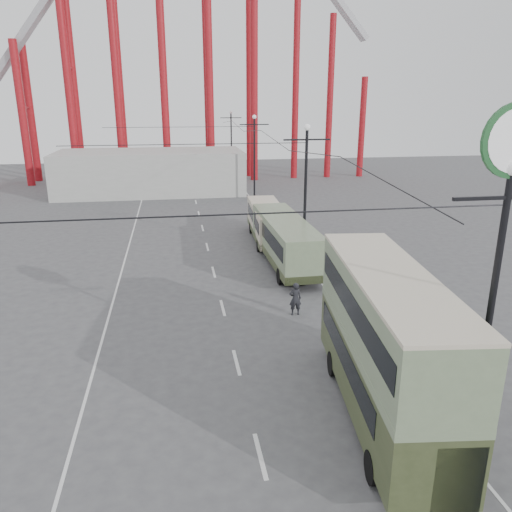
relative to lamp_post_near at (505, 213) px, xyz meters
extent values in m
plane|color=#474749|center=(-5.60, 3.00, -7.86)|extent=(160.00, 160.00, 0.00)
cube|color=silver|center=(-6.60, 22.00, -7.86)|extent=(0.15, 82.00, 0.01)
cube|color=silver|center=(-0.20, 23.00, -7.86)|extent=(0.12, 120.00, 0.01)
cube|color=silver|center=(-12.60, 23.00, -7.86)|extent=(0.12, 120.00, 0.01)
cylinder|color=black|center=(0.00, 0.00, -3.36)|extent=(0.20, 0.20, 9.00)
cylinder|color=black|center=(0.00, 0.00, -7.61)|extent=(0.44, 0.44, 0.50)
cube|color=black|center=(0.00, 0.00, 0.44)|extent=(3.20, 0.10, 0.10)
sphere|color=white|center=(0.00, 0.00, 1.24)|extent=(0.44, 0.44, 0.44)
cylinder|color=black|center=(0.00, 21.00, -3.36)|extent=(0.20, 0.20, 9.00)
cylinder|color=black|center=(0.00, 21.00, -7.61)|extent=(0.44, 0.44, 0.50)
cube|color=black|center=(0.00, 21.00, 0.44)|extent=(3.20, 0.10, 0.10)
sphere|color=white|center=(0.00, 21.00, 1.24)|extent=(0.44, 0.44, 0.44)
cylinder|color=black|center=(0.00, 43.00, -3.36)|extent=(0.20, 0.20, 9.00)
cylinder|color=black|center=(0.00, 43.00, -7.61)|extent=(0.44, 0.44, 0.50)
cube|color=black|center=(0.00, 43.00, 0.44)|extent=(3.20, 0.10, 0.10)
sphere|color=white|center=(0.00, 43.00, 1.24)|extent=(0.44, 0.44, 0.44)
cylinder|color=black|center=(0.00, 65.00, -3.36)|extent=(0.20, 0.20, 9.00)
cylinder|color=black|center=(0.00, 65.00, -7.61)|extent=(0.44, 0.44, 0.50)
cube|color=black|center=(0.00, 65.00, 0.44)|extent=(3.20, 0.10, 0.10)
sphere|color=white|center=(0.00, 65.00, 1.24)|extent=(0.44, 0.44, 0.44)
cylinder|color=maroon|center=(-27.60, 58.00, 1.14)|extent=(1.00, 1.00, 18.00)
cylinder|color=maroon|center=(-27.60, 62.00, 1.14)|extent=(1.00, 1.00, 18.00)
cylinder|color=maroon|center=(-21.60, 58.00, 5.64)|extent=(1.00, 1.00, 27.00)
cylinder|color=maroon|center=(-21.60, 62.00, 5.64)|extent=(1.00, 1.00, 27.00)
cylinder|color=maroon|center=(-15.60, 58.00, 10.14)|extent=(1.00, 1.00, 36.00)
cylinder|color=maroon|center=(-15.60, 62.00, 10.14)|extent=(1.00, 1.00, 36.00)
cylinder|color=maroon|center=(-9.60, 58.00, 14.64)|extent=(1.00, 1.00, 45.00)
cylinder|color=maroon|center=(-9.60, 62.00, 14.64)|extent=(1.00, 1.00, 45.00)
cylinder|color=maroon|center=(8.40, 59.00, 7.14)|extent=(0.90, 0.90, 30.00)
cylinder|color=maroon|center=(13.40, 59.00, 3.14)|extent=(0.90, 0.90, 22.00)
cylinder|color=maroon|center=(18.40, 59.00, -0.86)|extent=(0.90, 0.90, 14.00)
cube|color=#A3A39E|center=(-11.60, 50.00, -5.36)|extent=(22.00, 10.00, 5.00)
cube|color=#323B20|center=(-2.02, 2.43, -6.20)|extent=(3.68, 10.32, 2.22)
cube|color=black|center=(-2.02, 2.43, -5.74)|extent=(3.48, 8.32, 0.91)
cube|color=#6A7C5A|center=(-2.02, 2.43, -4.93)|extent=(3.70, 10.32, 0.30)
cube|color=#6A7C5A|center=(-2.02, 2.43, -3.67)|extent=(3.68, 10.32, 2.22)
cube|color=black|center=(-2.02, 2.43, -3.57)|extent=(3.65, 9.72, 0.86)
cube|color=beige|center=(-2.02, 2.43, -2.50)|extent=(3.70, 10.32, 0.12)
cylinder|color=black|center=(-2.83, 5.37, -7.36)|extent=(0.40, 1.04, 1.01)
cylinder|color=black|center=(-0.56, 5.10, -7.36)|extent=(0.40, 1.04, 1.01)
cylinder|color=black|center=(-3.53, -0.65, -7.36)|extent=(0.40, 1.04, 1.01)
cylinder|color=black|center=(-1.26, -0.91, -7.36)|extent=(0.40, 1.04, 1.01)
cube|color=#6A7C5A|center=(-1.63, 19.88, -6.08)|extent=(2.64, 11.20, 2.44)
cube|color=black|center=(-1.63, 19.88, -5.68)|extent=(2.67, 9.98, 0.97)
cube|color=#323B20|center=(-1.63, 19.88, -7.05)|extent=(2.67, 11.20, 0.51)
cube|color=#6A7C5A|center=(-1.63, 19.88, -4.78)|extent=(2.66, 11.20, 0.16)
cylinder|color=black|center=(-2.80, 23.02, -7.35)|extent=(0.29, 1.02, 1.02)
cylinder|color=black|center=(-0.51, 23.04, -7.35)|extent=(0.29, 1.02, 1.02)
cylinder|color=black|center=(-2.74, 16.31, -7.35)|extent=(0.29, 1.02, 1.02)
cylinder|color=black|center=(-0.45, 16.34, -7.35)|extent=(0.29, 1.02, 1.02)
cube|color=beige|center=(-1.71, 25.95, -6.26)|extent=(2.75, 9.25, 2.19)
cube|color=black|center=(-1.71, 25.95, -5.90)|extent=(2.73, 8.15, 0.87)
cube|color=#323B20|center=(-1.71, 25.95, -7.13)|extent=(2.78, 9.25, 0.46)
cube|color=beige|center=(-1.71, 25.95, -5.09)|extent=(2.77, 9.25, 0.15)
cylinder|color=black|center=(-2.62, 28.38, -7.40)|extent=(0.30, 0.93, 0.91)
cylinder|color=black|center=(-0.56, 28.28, -7.40)|extent=(0.30, 0.93, 0.91)
cylinder|color=black|center=(-2.88, 23.27, -7.40)|extent=(0.30, 0.93, 0.91)
cylinder|color=black|center=(-0.82, 23.16, -7.40)|extent=(0.30, 0.93, 0.91)
imported|color=black|center=(-2.92, 11.51, -6.97)|extent=(0.65, 0.43, 1.78)
camera|label=1|loc=(-8.88, -12.04, 2.95)|focal=35.00mm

